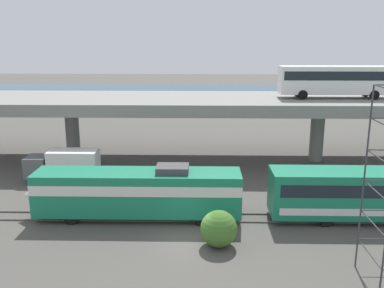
% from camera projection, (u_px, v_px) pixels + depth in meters
% --- Properties ---
extents(ground_plane, '(260.00, 260.00, 0.00)m').
position_uv_depth(ground_plane, '(189.00, 242.00, 28.84)').
color(ground_plane, '#4C4944').
extents(rail_strip_near, '(110.00, 0.12, 0.12)m').
position_uv_depth(rail_strip_near, '(190.00, 221.00, 31.97)').
color(rail_strip_near, '#59544C').
rests_on(rail_strip_near, ground_plane).
extents(rail_strip_far, '(110.00, 0.12, 0.12)m').
position_uv_depth(rail_strip_far, '(191.00, 213.00, 33.42)').
color(rail_strip_far, '#59544C').
rests_on(rail_strip_far, ground_plane).
extents(train_locomotive, '(16.52, 3.04, 4.18)m').
position_uv_depth(train_locomotive, '(128.00, 191.00, 32.27)').
color(train_locomotive, '#197A56').
rests_on(train_locomotive, ground_plane).
extents(highway_overpass, '(96.00, 11.10, 7.02)m').
position_uv_depth(highway_overpass, '(194.00, 104.00, 46.67)').
color(highway_overpass, gray).
rests_on(highway_overpass, ground_plane).
extents(transit_bus_on_overpass, '(12.00, 2.68, 3.40)m').
position_uv_depth(transit_bus_on_overpass, '(336.00, 79.00, 45.45)').
color(transit_bus_on_overpass, silver).
rests_on(transit_bus_on_overpass, highway_overpass).
extents(service_truck_west, '(6.80, 2.46, 3.04)m').
position_uv_depth(service_truck_west, '(65.00, 165.00, 40.62)').
color(service_truck_west, '#515459').
rests_on(service_truck_west, ground_plane).
extents(pier_parking_lot, '(56.08, 11.05, 1.49)m').
position_uv_depth(pier_parking_lot, '(197.00, 104.00, 81.94)').
color(pier_parking_lot, gray).
rests_on(pier_parking_lot, ground_plane).
extents(parked_car_0, '(4.17, 1.89, 1.50)m').
position_uv_depth(parked_car_0, '(176.00, 98.00, 79.46)').
color(parked_car_0, '#B7B7BC').
rests_on(parked_car_0, pier_parking_lot).
extents(parked_car_1, '(4.10, 1.89, 1.50)m').
position_uv_depth(parked_car_1, '(148.00, 98.00, 79.16)').
color(parked_car_1, navy).
rests_on(parked_car_1, pier_parking_lot).
extents(parked_car_2, '(4.69, 1.84, 1.50)m').
position_uv_depth(parked_car_2, '(303.00, 97.00, 80.49)').
color(parked_car_2, '#B7B7BC').
rests_on(parked_car_2, pier_parking_lot).
extents(parked_car_3, '(4.64, 1.91, 1.50)m').
position_uv_depth(parked_car_3, '(253.00, 97.00, 80.69)').
color(parked_car_3, silver).
rests_on(parked_car_3, pier_parking_lot).
extents(parked_car_4, '(4.32, 1.85, 1.50)m').
position_uv_depth(parked_car_4, '(288.00, 96.00, 82.68)').
color(parked_car_4, '#B7B7BC').
rests_on(parked_car_4, pier_parking_lot).
extents(harbor_water, '(140.00, 36.00, 0.01)m').
position_uv_depth(harbor_water, '(198.00, 93.00, 104.41)').
color(harbor_water, navy).
rests_on(harbor_water, ground_plane).
extents(shrub_right, '(2.45, 2.45, 2.45)m').
position_uv_depth(shrub_right, '(219.00, 229.00, 28.11)').
color(shrub_right, '#3E6D29').
rests_on(shrub_right, ground_plane).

